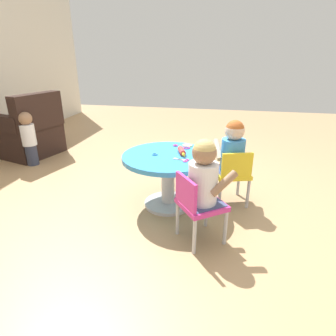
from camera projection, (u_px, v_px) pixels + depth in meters
ground_plane at (168, 204)px, 2.68m from camera, size 10.00×10.00×0.00m
craft_table at (168, 169)px, 2.55m from camera, size 0.81×0.81×0.49m
child_chair_left at (198, 204)px, 2.06m from camera, size 0.42×0.42×0.54m
seated_child_left at (204, 175)px, 1.99m from camera, size 0.42×0.44×0.51m
child_chair_right at (232, 174)px, 2.59m from camera, size 0.38×0.38×0.54m
seated_child_right at (233, 149)px, 2.54m from camera, size 0.41×0.36×0.51m
armchair_dark at (29, 133)px, 3.90m from camera, size 0.86×0.87×0.85m
toddler_standing at (29, 137)px, 3.51m from camera, size 0.17×0.17×0.67m
rolling_pin at (182, 151)px, 2.52m from camera, size 0.22×0.10×0.05m
craft_scissors at (183, 160)px, 2.37m from camera, size 0.09×0.14×0.01m
playdough_blob_0 at (187, 145)px, 2.74m from camera, size 0.10×0.10×0.01m
cookie_cutter_0 at (175, 145)px, 2.74m from camera, size 0.05×0.05×0.01m
cookie_cutter_1 at (187, 148)px, 2.67m from camera, size 0.07×0.07×0.01m
cookie_cutter_2 at (155, 154)px, 2.50m from camera, size 0.05×0.05×0.01m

